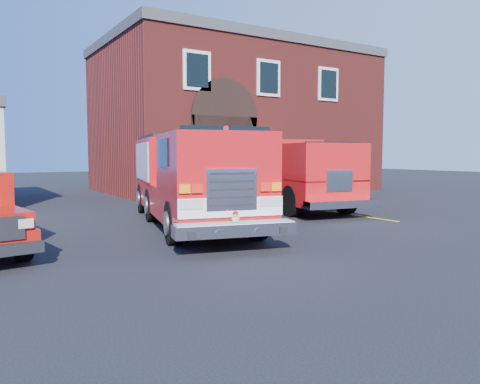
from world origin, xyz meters
TOP-DOWN VIEW (x-y plane):
  - ground at (0.00, 0.00)m, footprint 100.00×100.00m
  - parking_stripe_near at (6.50, 1.00)m, footprint 0.12×3.00m
  - parking_stripe_mid at (6.50, 4.00)m, footprint 0.12×3.00m
  - parking_stripe_far at (6.50, 7.00)m, footprint 0.12×3.00m
  - fire_station at (8.99, 13.98)m, footprint 15.20×10.20m
  - fire_engine at (0.52, 2.57)m, footprint 4.71×9.62m
  - secondary_truck at (5.94, 4.95)m, footprint 4.11×8.85m

SIDE VIEW (x-z plane):
  - ground at x=0.00m, z-range 0.00..0.00m
  - parking_stripe_near at x=6.50m, z-range 0.00..0.01m
  - parking_stripe_mid at x=6.50m, z-range 0.00..0.01m
  - parking_stripe_far at x=6.50m, z-range 0.00..0.01m
  - fire_engine at x=0.52m, z-range 0.05..2.91m
  - secondary_truck at x=5.94m, z-range 0.12..2.89m
  - fire_station at x=8.99m, z-range 0.03..8.48m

